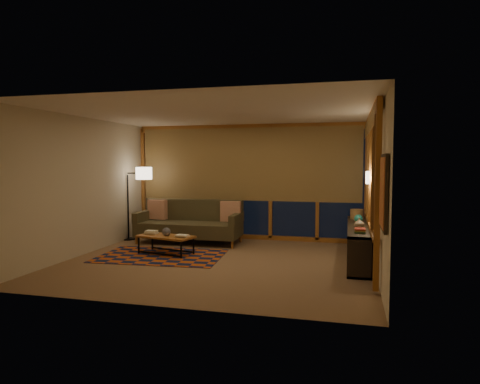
% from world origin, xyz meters
% --- Properties ---
extents(floor, '(5.50, 5.00, 0.01)m').
position_xyz_m(floor, '(0.00, 0.00, 0.00)').
color(floor, '#8A6C4B').
rests_on(floor, ground).
extents(ceiling, '(5.50, 5.00, 0.01)m').
position_xyz_m(ceiling, '(0.00, 0.00, 2.70)').
color(ceiling, silver).
rests_on(ceiling, walls).
extents(walls, '(5.51, 5.01, 2.70)m').
position_xyz_m(walls, '(0.00, 0.00, 1.35)').
color(walls, beige).
rests_on(walls, floor).
extents(window_wall_back, '(5.30, 0.16, 2.60)m').
position_xyz_m(window_wall_back, '(0.00, 2.43, 1.35)').
color(window_wall_back, '#B65E26').
rests_on(window_wall_back, walls).
extents(window_wall_right, '(0.16, 3.70, 2.60)m').
position_xyz_m(window_wall_right, '(2.68, 0.60, 1.35)').
color(window_wall_right, '#B65E26').
rests_on(window_wall_right, walls).
extents(wall_art, '(0.06, 0.74, 0.94)m').
position_xyz_m(wall_art, '(2.71, -1.85, 1.45)').
color(wall_art, red).
rests_on(wall_art, walls).
extents(wall_sconce, '(0.12, 0.18, 0.22)m').
position_xyz_m(wall_sconce, '(2.62, 0.45, 1.55)').
color(wall_sconce, beige).
rests_on(wall_sconce, walls).
extents(sofa, '(2.33, 0.98, 0.95)m').
position_xyz_m(sofa, '(-1.17, 1.59, 0.47)').
color(sofa, brown).
rests_on(sofa, floor).
extents(pillow_left, '(0.46, 0.20, 0.45)m').
position_xyz_m(pillow_left, '(-2.02, 1.78, 0.70)').
color(pillow_left, '#D04921').
rests_on(pillow_left, sofa).
extents(pillow_right, '(0.46, 0.16, 0.46)m').
position_xyz_m(pillow_right, '(-0.26, 1.84, 0.70)').
color(pillow_right, '#D04921').
rests_on(pillow_right, sofa).
extents(area_rug, '(2.47, 1.74, 0.01)m').
position_xyz_m(area_rug, '(-1.20, 0.18, 0.01)').
color(area_rug, '#B54A13').
rests_on(area_rug, floor).
extents(coffee_table, '(1.20, 0.74, 0.37)m').
position_xyz_m(coffee_table, '(-1.19, 0.38, 0.19)').
color(coffee_table, '#B65E26').
rests_on(coffee_table, floor).
extents(book_stack_a, '(0.24, 0.19, 0.07)m').
position_xyz_m(book_stack_a, '(-1.55, 0.49, 0.40)').
color(book_stack_a, '#F4ECCE').
rests_on(book_stack_a, coffee_table).
extents(book_stack_b, '(0.23, 0.19, 0.04)m').
position_xyz_m(book_stack_b, '(-0.81, 0.31, 0.39)').
color(book_stack_b, '#F4ECCE').
rests_on(book_stack_b, coffee_table).
extents(ceramic_pot, '(0.22, 0.22, 0.17)m').
position_xyz_m(ceramic_pot, '(-1.17, 0.36, 0.46)').
color(ceramic_pot, black).
rests_on(ceramic_pot, coffee_table).
extents(floor_lamp, '(0.61, 0.44, 1.72)m').
position_xyz_m(floor_lamp, '(-2.71, 1.66, 0.86)').
color(floor_lamp, black).
rests_on(floor_lamp, floor).
extents(bookshelf, '(0.40, 2.66, 0.67)m').
position_xyz_m(bookshelf, '(2.49, 0.73, 0.33)').
color(bookshelf, black).
rests_on(bookshelf, floor).
extents(basket, '(0.31, 0.31, 0.20)m').
position_xyz_m(basket, '(2.47, 1.59, 0.76)').
color(basket, '#9D663B').
rests_on(basket, bookshelf).
extents(teal_bowl, '(0.21, 0.21, 0.16)m').
position_xyz_m(teal_bowl, '(2.49, 0.99, 0.75)').
color(teal_bowl, '#1F7D71').
rests_on(teal_bowl, bookshelf).
extents(vase, '(0.20, 0.20, 0.18)m').
position_xyz_m(vase, '(2.49, 0.35, 0.75)').
color(vase, tan).
rests_on(vase, bookshelf).
extents(shelf_book_stack, '(0.20, 0.25, 0.07)m').
position_xyz_m(shelf_book_stack, '(2.49, -0.16, 0.70)').
color(shelf_book_stack, '#F4ECCE').
rests_on(shelf_book_stack, bookshelf).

